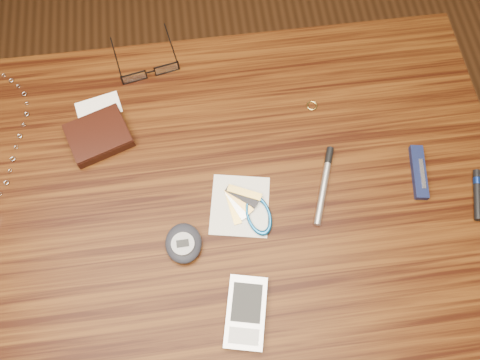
# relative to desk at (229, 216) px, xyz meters

# --- Properties ---
(ground) EXTENTS (3.80, 3.80, 0.00)m
(ground) POSITION_rel_desk_xyz_m (0.00, 0.00, -0.65)
(ground) COLOR #472814
(ground) RESTS_ON ground
(desk) EXTENTS (1.00, 0.70, 0.75)m
(desk) POSITION_rel_desk_xyz_m (0.00, 0.00, 0.00)
(desk) COLOR #3C1E09
(desk) RESTS_ON ground
(wallet_and_card) EXTENTS (0.13, 0.16, 0.02)m
(wallet_and_card) POSITION_rel_desk_xyz_m (-0.22, 0.15, 0.11)
(wallet_and_card) COLOR black
(wallet_and_card) RESTS_ON desk
(eyeglasses) EXTENTS (0.13, 0.14, 0.03)m
(eyeglasses) POSITION_rel_desk_xyz_m (-0.12, 0.28, 0.11)
(eyeglasses) COLOR black
(eyeglasses) RESTS_ON desk
(gold_ring) EXTENTS (0.03, 0.03, 0.00)m
(gold_ring) POSITION_rel_desk_xyz_m (0.18, 0.17, 0.10)
(gold_ring) COLOR tan
(gold_ring) RESTS_ON desk
(pda_phone) EXTENTS (0.08, 0.12, 0.02)m
(pda_phone) POSITION_rel_desk_xyz_m (0.01, -0.20, 0.11)
(pda_phone) COLOR #ADADB1
(pda_phone) RESTS_ON desk
(pedometer) EXTENTS (0.06, 0.07, 0.03)m
(pedometer) POSITION_rel_desk_xyz_m (-0.08, -0.07, 0.11)
(pedometer) COLOR black
(pedometer) RESTS_ON desk
(notepad_keys) EXTENTS (0.12, 0.13, 0.01)m
(notepad_keys) POSITION_rel_desk_xyz_m (0.03, -0.03, 0.11)
(notepad_keys) COLOR silver
(notepad_keys) RESTS_ON desk
(pocket_knife) EXTENTS (0.04, 0.10, 0.01)m
(pocket_knife) POSITION_rel_desk_xyz_m (0.34, 0.00, 0.11)
(pocket_knife) COLOR #0D1133
(pocket_knife) RESTS_ON desk
(silver_pen) EXTENTS (0.06, 0.14, 0.01)m
(silver_pen) POSITION_rel_desk_xyz_m (0.18, 0.01, 0.11)
(silver_pen) COLOR silver
(silver_pen) RESTS_ON desk
(black_blue_pen) EXTENTS (0.04, 0.09, 0.01)m
(black_blue_pen) POSITION_rel_desk_xyz_m (0.43, -0.05, 0.11)
(black_blue_pen) COLOR black
(black_blue_pen) RESTS_ON desk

